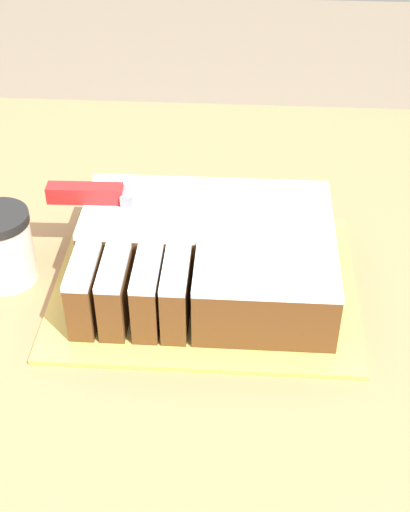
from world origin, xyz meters
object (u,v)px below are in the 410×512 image
at_px(knife, 116,196).
at_px(coffee_cup, 2,247).
at_px(cake, 209,255).
at_px(cake_board, 205,283).

relative_size(knife, coffee_cup, 2.93).
relative_size(cake, knife, 1.08).
xyz_separation_m(cake, knife, (-0.12, 0.05, 0.05)).
xyz_separation_m(cake, coffee_cup, (-0.26, -0.00, 0.00)).
bearing_deg(knife, cake, -24.32).
bearing_deg(cake_board, knife, 155.08).
bearing_deg(cake, cake_board, -142.77).
bearing_deg(knife, coffee_cup, -159.86).
relative_size(cake_board, coffee_cup, 3.84).
relative_size(cake_board, knife, 1.31).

